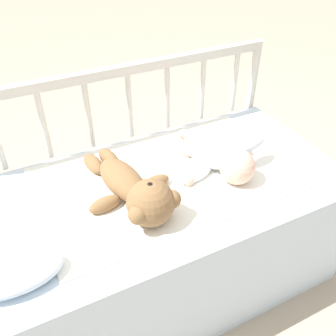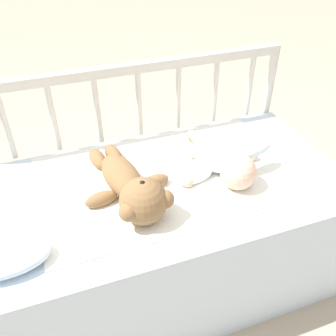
% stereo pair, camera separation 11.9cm
% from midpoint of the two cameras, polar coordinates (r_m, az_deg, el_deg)
% --- Properties ---
extents(ground_plane, '(12.00, 12.00, 0.00)m').
position_cam_midpoint_polar(ground_plane, '(1.66, 2.30, -16.05)').
color(ground_plane, tan).
extents(crib_mattress, '(1.22, 0.65, 0.50)m').
position_cam_midpoint_polar(crib_mattress, '(1.46, 2.54, -10.14)').
color(crib_mattress, silver).
rests_on(crib_mattress, ground_plane).
extents(crib_rail, '(1.22, 0.04, 0.81)m').
position_cam_midpoint_polar(crib_rail, '(1.52, -2.06, 7.41)').
color(crib_rail, beige).
rests_on(crib_rail, ground_plane).
extents(blanket, '(0.88, 0.54, 0.01)m').
position_cam_midpoint_polar(blanket, '(1.31, 2.38, -1.55)').
color(blanket, white).
rests_on(blanket, crib_mattress).
extents(teddy_bear, '(0.30, 0.47, 0.15)m').
position_cam_midpoint_polar(teddy_bear, '(1.19, -2.84, -2.99)').
color(teddy_bear, olive).
rests_on(teddy_bear, crib_mattress).
extents(baby, '(0.36, 0.40, 0.12)m').
position_cam_midpoint_polar(baby, '(1.34, 10.32, 1.19)').
color(baby, white).
rests_on(baby, crib_mattress).
extents(small_pillow, '(0.24, 0.13, 0.06)m').
position_cam_midpoint_polar(small_pillow, '(1.09, -20.69, -13.01)').
color(small_pillow, silver).
rests_on(small_pillow, crib_mattress).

